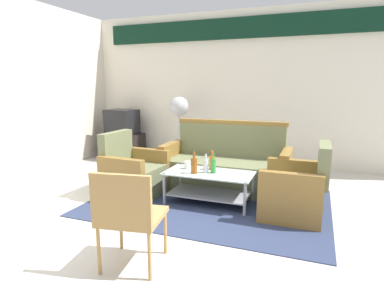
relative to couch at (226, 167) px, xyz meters
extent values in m
plane|color=beige|center=(0.04, -1.41, -0.32)|extent=(14.00, 14.00, 0.00)
cube|color=silver|center=(0.04, 1.65, 1.08)|extent=(6.52, 0.12, 2.80)
cube|color=black|center=(0.04, 1.56, 2.15)|extent=(5.76, 0.08, 0.36)
cube|color=#2D3856|center=(-0.04, -0.65, -0.31)|extent=(2.92, 2.09, 0.01)
cube|color=#6B704C|center=(0.00, -0.05, -0.10)|extent=(1.60, 0.70, 0.42)
cube|color=#6B704C|center=(0.00, 0.27, 0.35)|extent=(1.60, 0.14, 0.48)
cube|color=olive|center=(0.84, -0.06, 0.00)|extent=(0.12, 0.70, 0.62)
cube|color=olive|center=(-0.84, -0.05, 0.00)|extent=(0.12, 0.70, 0.62)
cube|color=olive|center=(0.00, 0.27, 0.62)|extent=(1.64, 0.10, 0.06)
cube|color=#6B704C|center=(-1.05, -0.74, -0.11)|extent=(0.70, 0.64, 0.40)
cube|color=#6B704C|center=(-1.36, -0.72, 0.32)|extent=(0.16, 0.61, 0.45)
cube|color=olive|center=(-1.03, -0.41, -0.02)|extent=(0.66, 0.14, 0.58)
cube|color=olive|center=(-1.07, -1.07, -0.02)|extent=(0.66, 0.14, 0.58)
cube|color=#6B704C|center=(0.97, -0.70, -0.11)|extent=(0.66, 0.60, 0.40)
cube|color=#6B704C|center=(1.28, -0.70, 0.32)|extent=(0.12, 0.60, 0.45)
cube|color=olive|center=(0.97, -1.03, -0.02)|extent=(0.66, 0.10, 0.58)
cube|color=olive|center=(0.97, -0.37, -0.02)|extent=(0.66, 0.10, 0.58)
cube|color=silver|center=(-0.03, -0.66, 0.09)|extent=(1.10, 0.60, 0.02)
cube|color=#9E9EA5|center=(-0.03, -0.66, -0.19)|extent=(1.00, 0.52, 0.02)
cylinder|color=#9E9EA5|center=(-0.54, -0.40, -0.11)|extent=(0.04, 0.04, 0.40)
cylinder|color=#9E9EA5|center=(0.48, -0.40, -0.11)|extent=(0.04, 0.04, 0.40)
cylinder|color=#9E9EA5|center=(-0.54, -0.92, -0.11)|extent=(0.04, 0.04, 0.40)
cylinder|color=#9E9EA5|center=(0.48, -0.92, -0.11)|extent=(0.04, 0.04, 0.40)
cylinder|color=#2D8C38|center=(0.02, -0.69, 0.18)|extent=(0.06, 0.06, 0.17)
cylinder|color=#2D8C38|center=(0.02, -0.69, 0.31)|extent=(0.02, 0.02, 0.07)
cylinder|color=silver|center=(-0.06, -0.71, 0.18)|extent=(0.06, 0.06, 0.17)
cylinder|color=silver|center=(-0.06, -0.71, 0.30)|extent=(0.02, 0.02, 0.07)
cylinder|color=#D85919|center=(-0.04, -0.53, 0.18)|extent=(0.08, 0.08, 0.17)
cylinder|color=#D85919|center=(-0.04, -0.53, 0.30)|extent=(0.03, 0.03, 0.07)
cylinder|color=brown|center=(-0.19, -0.79, 0.19)|extent=(0.08, 0.08, 0.19)
cylinder|color=brown|center=(-0.19, -0.79, 0.32)|extent=(0.03, 0.03, 0.08)
cylinder|color=silver|center=(-0.35, -0.61, 0.14)|extent=(0.08, 0.08, 0.10)
cube|color=black|center=(-2.47, 1.14, -0.06)|extent=(0.80, 0.50, 0.52)
cube|color=black|center=(-2.47, 1.14, 0.44)|extent=(0.67, 0.54, 0.48)
cube|color=black|center=(-2.44, 1.36, 0.44)|extent=(0.50, 0.10, 0.36)
cylinder|color=#2D2D33|center=(-1.24, 1.19, -0.30)|extent=(0.32, 0.32, 0.03)
cylinder|color=#B2B2B7|center=(-1.24, 1.19, 0.19)|extent=(0.03, 0.03, 0.95)
sphere|color=#B2B2B7|center=(-1.24, 1.19, 0.77)|extent=(0.36, 0.36, 0.36)
cube|color=#AD844C|center=(-0.18, -2.25, 0.10)|extent=(0.55, 0.55, 0.04)
cube|color=#AD844C|center=(-0.14, -2.46, 0.32)|extent=(0.48, 0.12, 0.40)
cylinder|color=#AD844C|center=(-0.42, -2.07, -0.11)|extent=(0.03, 0.03, 0.42)
cylinder|color=#AD844C|center=(0.00, -2.01, -0.11)|extent=(0.03, 0.03, 0.42)
cylinder|color=#AD844C|center=(-0.35, -2.49, -0.11)|extent=(0.03, 0.03, 0.42)
cylinder|color=#AD844C|center=(0.06, -2.42, -0.11)|extent=(0.03, 0.03, 0.42)
camera|label=1|loc=(1.18, -4.41, 1.16)|focal=30.34mm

